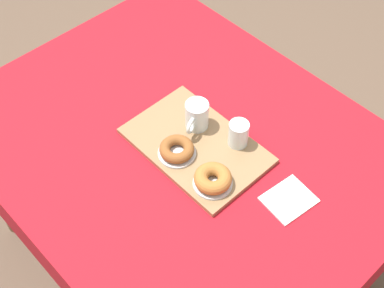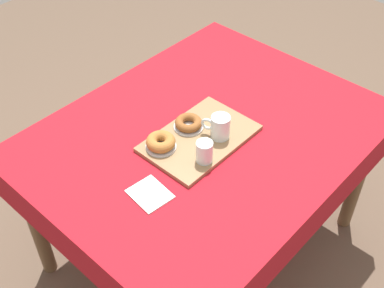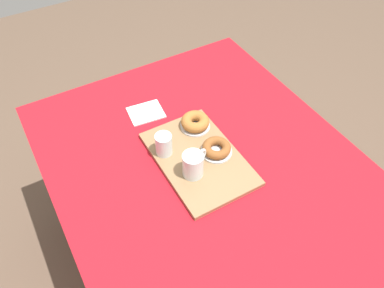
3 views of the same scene
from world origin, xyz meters
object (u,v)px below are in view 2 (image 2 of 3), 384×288
Objects in this scene: donut_plate_right at (189,127)px; sugar_donut_right at (189,123)px; tea_mug_left at (219,128)px; dining_table at (205,148)px; paper_napkin at (150,194)px; donut_plate_left at (161,146)px; water_glass_near at (204,152)px; serving_tray at (200,138)px; sugar_donut_left at (161,142)px.

sugar_donut_right is at bearing 0.00° from donut_plate_right.
dining_table is at bearing -93.49° from tea_mug_left.
donut_plate_right reaches higher than paper_napkin.
donut_plate_left is 0.15m from donut_plate_right.
tea_mug_left is 1.29× the size of water_glass_near.
water_glass_near is at bearing 49.12° from serving_tray.
tea_mug_left is 0.14m from donut_plate_right.
serving_tray is (0.06, 0.02, 0.10)m from dining_table.
sugar_donut_left is at bearing 0.36° from donut_plate_right.
paper_napkin is at bearing 20.97° from sugar_donut_right.
dining_table is 9.88× the size of paper_napkin.
tea_mug_left is at bearing -179.00° from paper_napkin.
serving_tray is at bearing -130.88° from water_glass_near.
sugar_donut_left reaches higher than dining_table.
tea_mug_left reaches higher than serving_tray.
dining_table is at bearing -168.66° from paper_napkin.
tea_mug_left is at bearing 86.51° from dining_table.
tea_mug_left is 0.94× the size of donut_plate_left.
dining_table is 0.13m from donut_plate_right.
water_glass_near is at bearing 39.23° from dining_table.
sugar_donut_right is at bearing -99.61° from serving_tray.
dining_table is at bearing 129.15° from donut_plate_right.
water_glass_near is 0.25m from paper_napkin.
donut_plate_left is at bearing 0.00° from sugar_donut_left.
sugar_donut_right is (0.04, -0.05, 0.13)m from dining_table.
tea_mug_left is at bearing 147.66° from donut_plate_left.
donut_plate_right is (-0.15, -0.00, -0.02)m from sugar_donut_left.
sugar_donut_left is at bearing -70.83° from water_glass_near.
water_glass_near is 0.20m from donut_plate_right.
donut_plate_right is at bearing -72.42° from tea_mug_left.
sugar_donut_right reaches higher than donut_plate_right.
dining_table is at bearing 129.15° from sugar_donut_right.
donut_plate_left is at bearing -14.82° from dining_table.
serving_tray is at bearing 154.28° from sugar_donut_left.
sugar_donut_right is at bearing -179.64° from donut_plate_left.
dining_table is 12.84× the size of sugar_donut_right.
water_glass_near is 0.80× the size of sugar_donut_right.
donut_plate_left is (0.19, -0.12, -0.04)m from tea_mug_left.
sugar_donut_left is 0.16m from donut_plate_right.
donut_plate_right is at bearing -50.85° from dining_table.
paper_napkin is at bearing 20.97° from donut_plate_right.
water_glass_near reaches higher than dining_table.
sugar_donut_left is (0.06, -0.17, -0.01)m from water_glass_near.
serving_tray is 0.16m from sugar_donut_left.
sugar_donut_left is at bearing -32.34° from tea_mug_left.
donut_plate_right is (0.04, -0.05, 0.11)m from dining_table.
sugar_donut_right is 0.77× the size of paper_napkin.
dining_table is 3.15× the size of serving_tray.
dining_table is at bearing -163.49° from serving_tray.
dining_table is 0.25m from sugar_donut_left.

